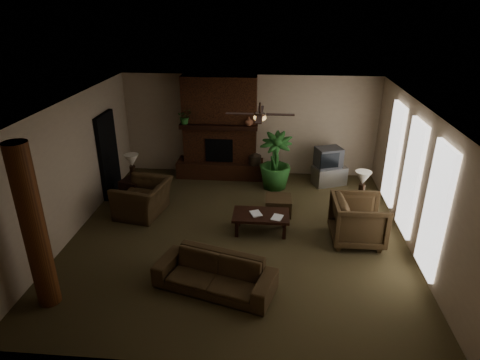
# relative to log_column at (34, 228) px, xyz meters

# --- Properties ---
(room_shell) EXTENTS (7.00, 7.00, 7.00)m
(room_shell) POSITION_rel_log_column_xyz_m (2.95, 2.40, 0.00)
(room_shell) COLOR #4A3E25
(room_shell) RESTS_ON ground
(fireplace) EXTENTS (2.40, 0.70, 2.80)m
(fireplace) POSITION_rel_log_column_xyz_m (2.15, 5.62, -0.24)
(fireplace) COLOR #4D2614
(fireplace) RESTS_ON ground
(windows) EXTENTS (0.08, 3.65, 2.35)m
(windows) POSITION_rel_log_column_xyz_m (6.40, 2.60, -0.05)
(windows) COLOR white
(windows) RESTS_ON ground
(log_column) EXTENTS (0.36, 0.36, 2.80)m
(log_column) POSITION_rel_log_column_xyz_m (0.00, 0.00, 0.00)
(log_column) COLOR brown
(log_column) RESTS_ON ground
(doorway) EXTENTS (0.10, 1.00, 2.10)m
(doorway) POSITION_rel_log_column_xyz_m (-0.49, 4.20, -0.35)
(doorway) COLOR black
(doorway) RESTS_ON ground
(ceiling_fan) EXTENTS (1.35, 1.35, 0.37)m
(ceiling_fan) POSITION_rel_log_column_xyz_m (3.35, 2.70, 1.13)
(ceiling_fan) COLOR #2F1F14
(ceiling_fan) RESTS_ON ceiling
(sofa) EXTENTS (2.15, 1.17, 0.81)m
(sofa) POSITION_rel_log_column_xyz_m (2.71, 0.57, -1.00)
(sofa) COLOR #42301C
(sofa) RESTS_ON ground
(armchair_left) EXTENTS (1.00, 1.34, 1.06)m
(armchair_left) POSITION_rel_log_column_xyz_m (0.66, 3.16, -0.87)
(armchair_left) COLOR #42301C
(armchair_left) RESTS_ON ground
(armchair_right) EXTENTS (0.99, 1.05, 1.07)m
(armchair_right) POSITION_rel_log_column_xyz_m (5.42, 2.35, -0.87)
(armchair_right) COLOR #42301C
(armchair_right) RESTS_ON ground
(coffee_table) EXTENTS (1.20, 0.70, 0.43)m
(coffee_table) POSITION_rel_log_column_xyz_m (3.42, 2.56, -1.03)
(coffee_table) COLOR black
(coffee_table) RESTS_ON ground
(ottoman) EXTENTS (0.61, 0.61, 0.40)m
(ottoman) POSITION_rel_log_column_xyz_m (3.80, 3.44, -1.20)
(ottoman) COLOR #42301C
(ottoman) RESTS_ON ground
(tv_stand) EXTENTS (0.98, 0.78, 0.50)m
(tv_stand) POSITION_rel_log_column_xyz_m (5.17, 5.24, -1.15)
(tv_stand) COLOR #ADADB0
(tv_stand) RESTS_ON ground
(tv) EXTENTS (0.78, 0.71, 0.52)m
(tv) POSITION_rel_log_column_xyz_m (5.11, 5.27, -0.64)
(tv) COLOR #3A3A3C
(tv) RESTS_ON tv_stand
(floor_vase) EXTENTS (0.34, 0.34, 0.77)m
(floor_vase) POSITION_rel_log_column_xyz_m (3.14, 5.39, -0.97)
(floor_vase) COLOR #31261B
(floor_vase) RESTS_ON ground
(floor_plant) EXTENTS (1.07, 1.62, 0.84)m
(floor_plant) POSITION_rel_log_column_xyz_m (3.69, 4.90, -0.98)
(floor_plant) COLOR #295C25
(floor_plant) RESTS_ON ground
(side_table_left) EXTENTS (0.62, 0.62, 0.55)m
(side_table_left) POSITION_rel_log_column_xyz_m (0.19, 3.84, -1.12)
(side_table_left) COLOR black
(side_table_left) RESTS_ON ground
(lamp_left) EXTENTS (0.37, 0.37, 0.65)m
(lamp_left) POSITION_rel_log_column_xyz_m (0.22, 3.87, -0.40)
(lamp_left) COLOR #2F1F14
(lamp_left) RESTS_ON side_table_left
(side_table_right) EXTENTS (0.56, 0.56, 0.55)m
(side_table_right) POSITION_rel_log_column_xyz_m (5.67, 3.28, -1.12)
(side_table_right) COLOR black
(side_table_right) RESTS_ON ground
(lamp_right) EXTENTS (0.45, 0.45, 0.65)m
(lamp_right) POSITION_rel_log_column_xyz_m (5.61, 3.26, -0.40)
(lamp_right) COLOR #2F1F14
(lamp_right) RESTS_ON side_table_right
(mantel_plant) EXTENTS (0.48, 0.51, 0.33)m
(mantel_plant) POSITION_rel_log_column_xyz_m (1.25, 5.36, 0.32)
(mantel_plant) COLOR #295C25
(mantel_plant) RESTS_ON fireplace
(mantel_vase) EXTENTS (0.28, 0.28, 0.22)m
(mantel_vase) POSITION_rel_log_column_xyz_m (2.97, 5.37, 0.27)
(mantel_vase) COLOR brown
(mantel_vase) RESTS_ON fireplace
(book_a) EXTENTS (0.21, 0.11, 0.29)m
(book_a) POSITION_rel_log_column_xyz_m (3.21, 2.50, -0.83)
(book_a) COLOR #999999
(book_a) RESTS_ON coffee_table
(book_b) EXTENTS (0.21, 0.08, 0.29)m
(book_b) POSITION_rel_log_column_xyz_m (3.66, 2.44, -0.82)
(book_b) COLOR #999999
(book_b) RESTS_ON coffee_table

